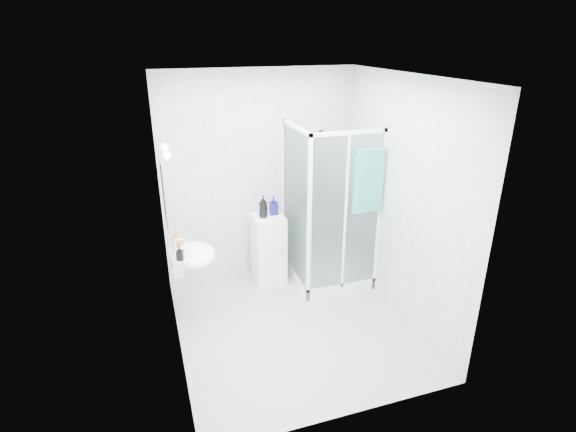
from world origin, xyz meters
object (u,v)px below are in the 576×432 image
object	(u,v)px
wall_basin	(191,256)
soap_dispenser_orange	(177,238)
shampoo_bottle_b	(274,205)
hand_towel	(368,179)
storage_cabinet	(269,249)
shower_enclosure	(325,250)
shampoo_bottle_a	(263,206)
soap_dispenser_black	(180,253)

from	to	relation	value
wall_basin	soap_dispenser_orange	bearing A→B (deg)	123.36
shampoo_bottle_b	wall_basin	bearing A→B (deg)	-150.91
hand_towel	storage_cabinet	bearing A→B (deg)	146.13
shower_enclosure	shampoo_bottle_a	bearing A→B (deg)	162.11
storage_cabinet	soap_dispenser_black	distance (m)	1.44
shower_enclosure	soap_dispenser_orange	size ratio (longest dim) A/B	12.02
shower_enclosure	shampoo_bottle_a	xyz separation A→B (m)	(-0.72, 0.23, 0.59)
storage_cabinet	shower_enclosure	bearing A→B (deg)	-21.67
shower_enclosure	storage_cabinet	distance (m)	0.70
shower_enclosure	shampoo_bottle_b	bearing A→B (deg)	153.08
wall_basin	soap_dispenser_orange	world-z (taller)	soap_dispenser_orange
storage_cabinet	hand_towel	size ratio (longest dim) A/B	1.22
shampoo_bottle_b	soap_dispenser_black	world-z (taller)	shampoo_bottle_b
storage_cabinet	wall_basin	bearing A→B (deg)	-151.31
shower_enclosure	shampoo_bottle_b	xyz separation A→B (m)	(-0.57, 0.29, 0.56)
shower_enclosure	soap_dispenser_orange	world-z (taller)	shower_enclosure
soap_dispenser_orange	shower_enclosure	bearing A→B (deg)	4.91
shampoo_bottle_a	shampoo_bottle_b	size ratio (longest dim) A/B	1.24
shampoo_bottle_a	shower_enclosure	bearing A→B (deg)	-17.89
hand_towel	soap_dispenser_black	distance (m)	2.16
shampoo_bottle_b	shower_enclosure	bearing A→B (deg)	-26.92
storage_cabinet	soap_dispenser_black	world-z (taller)	soap_dispenser_black
soap_dispenser_black	soap_dispenser_orange	bearing A→B (deg)	88.41
hand_towel	soap_dispenser_orange	size ratio (longest dim) A/B	4.41
shower_enclosure	hand_towel	size ratio (longest dim) A/B	2.73
shampoo_bottle_b	storage_cabinet	bearing A→B (deg)	-154.59
shower_enclosure	hand_towel	bearing A→B (deg)	-51.53
soap_dispenser_orange	shampoo_bottle_a	bearing A→B (deg)	20.05
hand_towel	soap_dispenser_orange	bearing A→B (deg)	173.17
storage_cabinet	shampoo_bottle_a	bearing A→B (deg)	-164.76
shower_enclosure	wall_basin	bearing A→B (deg)	-169.19
storage_cabinet	shampoo_bottle_b	distance (m)	0.57
soap_dispenser_orange	shampoo_bottle_b	bearing A→B (deg)	20.22
shampoo_bottle_b	soap_dispenser_black	size ratio (longest dim) A/B	1.51
shower_enclosure	hand_towel	xyz separation A→B (m)	(0.32, -0.40, 1.01)
wall_basin	soap_dispenser_orange	distance (m)	0.25
soap_dispenser_orange	storage_cabinet	bearing A→B (deg)	19.82
storage_cabinet	soap_dispenser_orange	xyz separation A→B (m)	(-1.11, -0.40, 0.50)
storage_cabinet	shampoo_bottle_a	size ratio (longest dim) A/B	3.24
wall_basin	hand_towel	distance (m)	2.08
storage_cabinet	hand_towel	bearing A→B (deg)	-34.56
storage_cabinet	shampoo_bottle_b	bearing A→B (deg)	24.72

